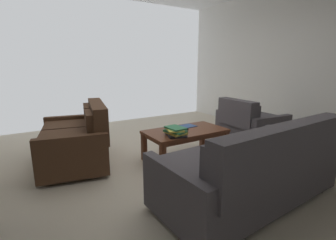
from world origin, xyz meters
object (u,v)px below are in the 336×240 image
Objects in this scene: sofa_main at (254,169)px; coffee_table at (186,134)px; tv_remote at (183,129)px; book_stack at (175,132)px; loose_magazine at (186,126)px; armchair_side at (249,125)px; loveseat_near at (78,139)px.

coffee_table is (-0.11, -1.33, 0.01)m from sofa_main.
coffee_table is at bearing 136.12° from tv_remote.
sofa_main is 5.83× the size of book_stack.
book_stack is at bearing 124.99° from loose_magazine.
book_stack is at bearing 29.91° from coffee_table.
loose_magazine is (-0.12, -0.17, 0.07)m from coffee_table.
armchair_side reaches higher than coffee_table.
loose_magazine is at bearing -10.37° from armchair_side.
loveseat_near is at bearing -36.17° from book_stack.
armchair_side is 6.11× the size of tv_remote.
sofa_main is 6.31× the size of loose_magazine.
tv_remote is at bearing 155.71° from loveseat_near.
book_stack is 0.33m from tv_remote.
book_stack is 2.07× the size of tv_remote.
loveseat_near is 1.51m from tv_remote.
book_stack is (-1.11, 0.81, 0.14)m from loveseat_near.
coffee_table is 3.77× the size of loose_magazine.
loveseat_near is 1.60m from loose_magazine.
sofa_main is 1.18m from book_stack.
armchair_side is at bearing 165.57° from loveseat_near.
loveseat_near is at bearing -24.29° from tv_remote.
armchair_side is at bearing -138.19° from sofa_main.
tv_remote is (0.03, -0.03, 0.08)m from coffee_table.
tv_remote reaches higher than loose_magazine.
sofa_main is at bearing 167.04° from loose_magazine.
book_stack is 0.53m from loose_magazine.
book_stack is (0.29, 0.17, 0.12)m from coffee_table.
sofa_main is at bearing 85.39° from coffee_table.
loveseat_near is 2.81m from armchair_side.
sofa_main is 1.67× the size of coffee_table.
loose_magazine reaches higher than coffee_table.
sofa_main is at bearing 86.74° from tv_remote.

